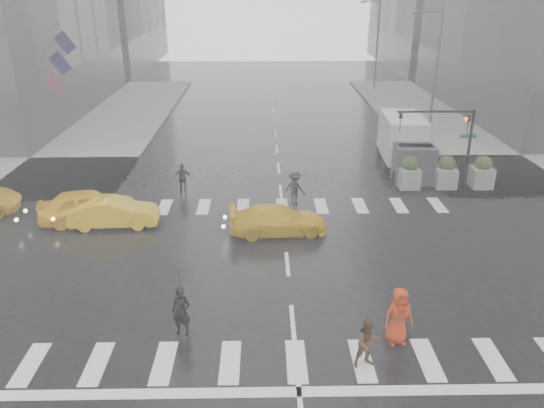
{
  "coord_description": "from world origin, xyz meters",
  "views": [
    {
      "loc": [
        -0.97,
        -18.9,
        10.59
      ],
      "look_at": [
        -0.59,
        2.0,
        1.81
      ],
      "focal_mm": 35.0,
      "sensor_mm": 36.0,
      "label": 1
    }
  ],
  "objects_px": {
    "pedestrian_brown": "(368,343)",
    "taxi_mid": "(114,212)",
    "pedestrian_orange": "(399,316)",
    "box_truck": "(405,144)",
    "traffic_signal_pole": "(452,134)",
    "taxi_front": "(88,206)"
  },
  "relations": [
    {
      "from": "pedestrian_brown",
      "to": "pedestrian_orange",
      "type": "height_order",
      "value": "pedestrian_orange"
    },
    {
      "from": "pedestrian_orange",
      "to": "taxi_front",
      "type": "distance_m",
      "value": 15.78
    },
    {
      "from": "pedestrian_brown",
      "to": "taxi_mid",
      "type": "relative_size",
      "value": 0.4
    },
    {
      "from": "pedestrian_brown",
      "to": "taxi_mid",
      "type": "xyz_separation_m",
      "value": [
        -10.03,
        10.04,
        -0.14
      ]
    },
    {
      "from": "taxi_front",
      "to": "pedestrian_orange",
      "type": "bearing_deg",
      "value": -143.41
    },
    {
      "from": "traffic_signal_pole",
      "to": "pedestrian_orange",
      "type": "distance_m",
      "value": 14.5
    },
    {
      "from": "box_truck",
      "to": "pedestrian_brown",
      "type": "bearing_deg",
      "value": -104.49
    },
    {
      "from": "taxi_front",
      "to": "pedestrian_brown",
      "type": "bearing_deg",
      "value": -149.21
    },
    {
      "from": "taxi_front",
      "to": "taxi_mid",
      "type": "xyz_separation_m",
      "value": [
        1.38,
        -0.62,
        -0.1
      ]
    },
    {
      "from": "traffic_signal_pole",
      "to": "taxi_front",
      "type": "distance_m",
      "value": 18.83
    },
    {
      "from": "pedestrian_brown",
      "to": "box_truck",
      "type": "height_order",
      "value": "box_truck"
    },
    {
      "from": "pedestrian_orange",
      "to": "box_truck",
      "type": "relative_size",
      "value": 0.32
    },
    {
      "from": "traffic_signal_pole",
      "to": "pedestrian_brown",
      "type": "height_order",
      "value": "traffic_signal_pole"
    },
    {
      "from": "pedestrian_brown",
      "to": "pedestrian_orange",
      "type": "relative_size",
      "value": 0.84
    },
    {
      "from": "pedestrian_brown",
      "to": "pedestrian_orange",
      "type": "bearing_deg",
      "value": 31.2
    },
    {
      "from": "taxi_mid",
      "to": "pedestrian_orange",
      "type": "bearing_deg",
      "value": -132.22
    },
    {
      "from": "pedestrian_orange",
      "to": "box_truck",
      "type": "height_order",
      "value": "box_truck"
    },
    {
      "from": "taxi_front",
      "to": "taxi_mid",
      "type": "height_order",
      "value": "taxi_front"
    },
    {
      "from": "pedestrian_brown",
      "to": "box_truck",
      "type": "xyz_separation_m",
      "value": [
        5.41,
        17.57,
        0.88
      ]
    },
    {
      "from": "pedestrian_orange",
      "to": "taxi_mid",
      "type": "xyz_separation_m",
      "value": [
        -11.18,
        8.93,
        -0.29
      ]
    },
    {
      "from": "taxi_front",
      "to": "taxi_mid",
      "type": "bearing_deg",
      "value": -130.31
    },
    {
      "from": "pedestrian_orange",
      "to": "taxi_mid",
      "type": "height_order",
      "value": "pedestrian_orange"
    }
  ]
}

